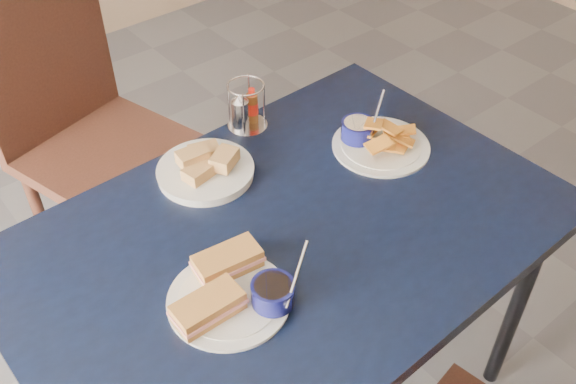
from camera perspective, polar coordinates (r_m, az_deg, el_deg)
dining_table at (r=1.52m, az=0.08°, el=-4.97°), size 1.29×0.88×0.75m
chair_far at (r=2.21m, az=-17.45°, el=6.37°), size 0.58×0.58×1.01m
sandwich_plate at (r=1.33m, az=-4.95°, el=-8.67°), size 0.29×0.26×0.12m
plantain_plate at (r=1.71m, az=7.64°, el=4.71°), size 0.26×0.26×0.12m
bread_basket at (r=1.62m, az=-7.34°, el=2.09°), size 0.24×0.24×0.07m
condiment_caddy at (r=1.75m, az=-3.83°, el=7.31°), size 0.11×0.11×0.14m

